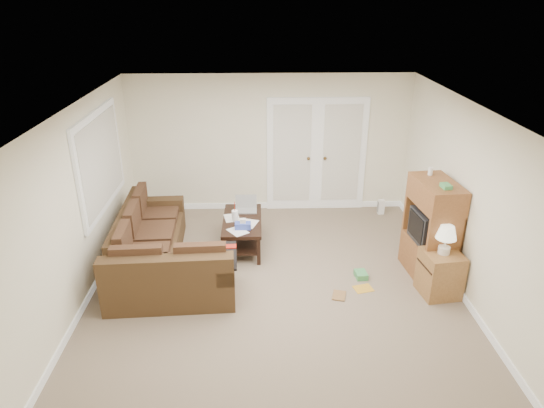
{
  "coord_description": "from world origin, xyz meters",
  "views": [
    {
      "loc": [
        -0.22,
        -5.65,
        3.78
      ],
      "look_at": [
        -0.03,
        0.42,
        1.1
      ],
      "focal_mm": 32.0,
      "sensor_mm": 36.0,
      "label": 1
    }
  ],
  "objects_px": {
    "tv_armoire": "(431,229)",
    "coffee_table": "(243,231)",
    "sectional_sofa": "(159,256)",
    "side_cabinet": "(441,270)"
  },
  "relations": [
    {
      "from": "tv_armoire",
      "to": "coffee_table",
      "type": "bearing_deg",
      "value": 156.14
    },
    {
      "from": "sectional_sofa",
      "to": "side_cabinet",
      "type": "xyz_separation_m",
      "value": [
        3.85,
        -0.6,
        0.06
      ]
    },
    {
      "from": "coffee_table",
      "to": "tv_armoire",
      "type": "xyz_separation_m",
      "value": [
        2.67,
        -0.9,
        0.45
      ]
    },
    {
      "from": "sectional_sofa",
      "to": "side_cabinet",
      "type": "height_order",
      "value": "side_cabinet"
    },
    {
      "from": "coffee_table",
      "to": "tv_armoire",
      "type": "height_order",
      "value": "tv_armoire"
    },
    {
      "from": "sectional_sofa",
      "to": "coffee_table",
      "type": "xyz_separation_m",
      "value": [
        1.18,
        0.81,
        -0.04
      ]
    },
    {
      "from": "tv_armoire",
      "to": "side_cabinet",
      "type": "height_order",
      "value": "tv_armoire"
    },
    {
      "from": "tv_armoire",
      "to": "side_cabinet",
      "type": "distance_m",
      "value": 0.63
    },
    {
      "from": "sectional_sofa",
      "to": "tv_armoire",
      "type": "distance_m",
      "value": 3.87
    },
    {
      "from": "coffee_table",
      "to": "side_cabinet",
      "type": "bearing_deg",
      "value": -27.66
    }
  ]
}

